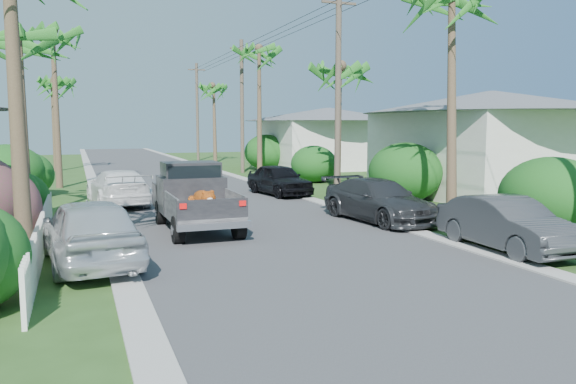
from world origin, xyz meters
name	(u,v)px	position (x,y,z in m)	size (l,w,h in m)	color
ground	(367,291)	(0.00, 0.00, 0.00)	(120.00, 120.00, 0.00)	#2A491B
road	(168,179)	(0.00, 25.00, 0.01)	(8.00, 100.00, 0.02)	#38383A
curb_left	(93,181)	(-4.30, 25.00, 0.03)	(0.60, 100.00, 0.06)	#A5A39E
curb_right	(236,176)	(4.30, 25.00, 0.03)	(0.60, 100.00, 0.06)	#A5A39E
pickup_truck	(193,196)	(-1.80, 7.91, 1.01)	(1.98, 5.12, 2.06)	black
parked_car_rn	(507,225)	(5.00, 1.87, 0.68)	(1.44, 4.14, 1.36)	#34363A
parked_car_rm	(379,201)	(4.24, 7.00, 0.69)	(1.94, 4.78, 1.39)	#282A2C
parked_car_rf	(279,180)	(3.60, 15.00, 0.71)	(1.68, 4.18, 1.42)	black
parked_car_ln	(90,232)	(-4.92, 4.01, 0.78)	(1.85, 4.61, 1.57)	silver
parked_car_lf	(118,188)	(-3.61, 14.07, 0.71)	(1.99, 4.90, 1.42)	white
palm_l_b	(18,37)	(-6.80, 12.00, 6.15)	(4.40, 4.40, 7.40)	brown
palm_l_c	(52,32)	(-6.00, 22.00, 7.91)	(4.40, 4.40, 9.20)	brown
palm_l_d	(52,80)	(-6.50, 34.00, 6.44)	(4.40, 4.40, 7.70)	brown
palm_r_b	(339,67)	(6.60, 15.00, 5.95)	(4.40, 4.40, 7.20)	brown
palm_r_c	(259,50)	(6.20, 26.00, 8.11)	(4.40, 4.40, 9.40)	brown
palm_r_d	(214,86)	(6.50, 40.00, 6.74)	(4.40, 4.40, 8.00)	brown
shrub_l_c	(0,196)	(-7.40, 10.00, 1.00)	(2.40, 2.64, 2.00)	#1B4915
shrub_l_d	(7,172)	(-8.00, 18.00, 1.20)	(3.20, 3.52, 2.40)	#1B4915
shrub_r_a	(551,197)	(7.60, 3.00, 1.15)	(2.80, 3.08, 2.30)	#1B4915
shrub_r_b	(405,172)	(7.80, 11.00, 1.25)	(3.00, 3.30, 2.50)	#1B4915
shrub_r_c	(314,164)	(7.50, 20.00, 1.05)	(2.60, 2.86, 2.10)	#1B4915
shrub_r_d	(266,152)	(8.00, 30.00, 1.30)	(3.20, 3.52, 2.60)	#1B4915
picket_fence	(42,235)	(-6.00, 5.50, 0.50)	(0.10, 11.00, 1.00)	white
house_right_near	(489,147)	(13.00, 12.00, 2.22)	(8.00, 9.00, 4.80)	silver
house_right_far	(328,140)	(13.00, 30.00, 2.12)	(9.00, 8.00, 4.60)	silver
utility_pole_b	(338,93)	(5.60, 13.00, 4.60)	(1.60, 0.26, 9.00)	brown
utility_pole_c	(242,106)	(5.60, 28.00, 4.60)	(1.60, 0.26, 9.00)	brown
utility_pole_d	(197,111)	(5.60, 43.00, 4.60)	(1.60, 0.26, 9.00)	brown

